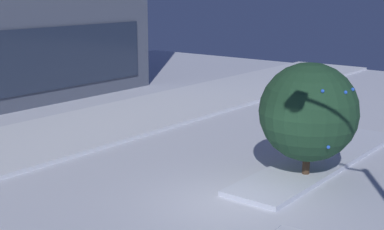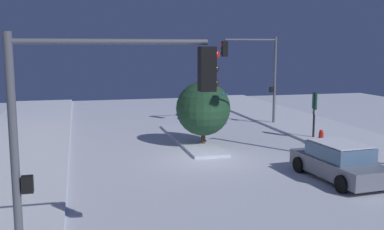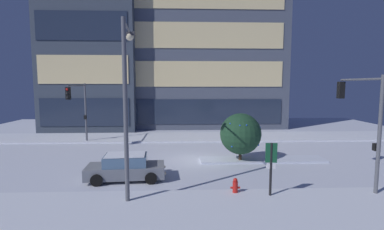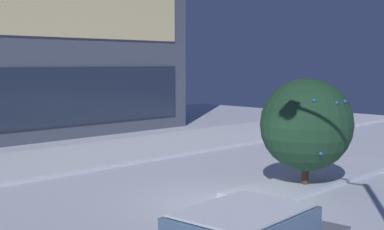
# 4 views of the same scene
# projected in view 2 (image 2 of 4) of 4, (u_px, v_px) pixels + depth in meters

# --- Properties ---
(ground) EXTENTS (52.00, 52.00, 0.00)m
(ground) POSITION_uv_depth(u_px,v_px,m) (208.00, 160.00, 21.18)
(ground) COLOR silver
(curb_strip_near) EXTENTS (52.00, 5.20, 0.14)m
(curb_strip_near) POSITION_uv_depth(u_px,v_px,m) (375.00, 148.00, 23.37)
(curb_strip_near) COLOR silver
(curb_strip_near) RESTS_ON ground
(curb_strip_far) EXTENTS (52.00, 5.20, 0.14)m
(curb_strip_far) POSITION_uv_depth(u_px,v_px,m) (4.00, 172.00, 18.98)
(curb_strip_far) COLOR silver
(curb_strip_far) RESTS_ON ground
(median_strip) EXTENTS (9.00, 1.80, 0.14)m
(median_strip) POSITION_uv_depth(u_px,v_px,m) (190.00, 139.00, 25.87)
(median_strip) COLOR silver
(median_strip) RESTS_ON ground
(car_near) EXTENTS (4.61, 2.34, 1.49)m
(car_near) POSITION_uv_depth(u_px,v_px,m) (339.00, 162.00, 18.02)
(car_near) COLOR slate
(car_near) RESTS_ON ground
(traffic_light_corner_near_right) EXTENTS (0.32, 3.97, 5.94)m
(traffic_light_corner_near_right) POSITION_uv_depth(u_px,v_px,m) (254.00, 65.00, 30.11)
(traffic_light_corner_near_right) COLOR #565960
(traffic_light_corner_near_right) RESTS_ON ground
(traffic_light_corner_far_left) EXTENTS (0.32, 4.52, 5.57)m
(traffic_light_corner_far_left) POSITION_uv_depth(u_px,v_px,m) (101.00, 113.00, 9.67)
(traffic_light_corner_far_left) COLOR #565960
(traffic_light_corner_far_left) RESTS_ON ground
(fire_hydrant) EXTENTS (0.48, 0.26, 0.87)m
(fire_hydrant) POSITION_uv_depth(u_px,v_px,m) (321.00, 138.00, 24.31)
(fire_hydrant) COLOR red
(fire_hydrant) RESTS_ON ground
(parking_info_sign) EXTENTS (0.55, 0.12, 2.70)m
(parking_info_sign) POSITION_uv_depth(u_px,v_px,m) (314.00, 110.00, 25.78)
(parking_info_sign) COLOR black
(parking_info_sign) RESTS_ON ground
(decorated_tree_median) EXTENTS (2.89, 2.90, 3.47)m
(decorated_tree_median) POSITION_uv_depth(u_px,v_px,m) (203.00, 109.00, 24.02)
(decorated_tree_median) COLOR #473323
(decorated_tree_median) RESTS_ON ground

